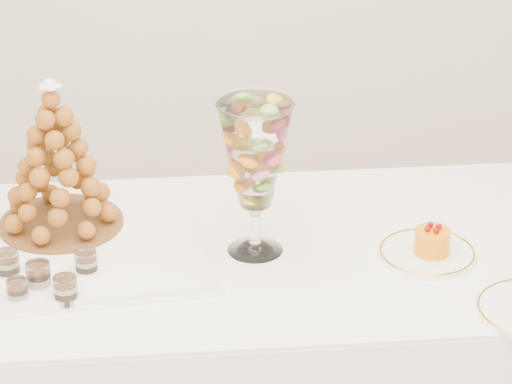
{
  "coord_description": "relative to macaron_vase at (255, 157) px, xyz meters",
  "views": [
    {
      "loc": [
        -0.03,
        -2.26,
        2.21
      ],
      "look_at": [
        0.09,
        0.22,
        0.94
      ],
      "focal_mm": 85.0,
      "sensor_mm": 36.0,
      "label": 1
    }
  ],
  "objects": [
    {
      "name": "lace_tray",
      "position": [
        -0.46,
        0.0,
        -0.23
      ],
      "size": [
        0.74,
        0.6,
        0.02
      ],
      "primitive_type": "cube",
      "rotation": [
        0.0,
        0.0,
        0.15
      ],
      "color": "white",
      "rests_on": "buffet_table"
    },
    {
      "name": "macaron_vase",
      "position": [
        0.0,
        0.0,
        0.0
      ],
      "size": [
        0.17,
        0.17,
        0.38
      ],
      "color": "white",
      "rests_on": "buffet_table"
    },
    {
      "name": "cake_plate",
      "position": [
        0.4,
        -0.05,
        -0.24
      ],
      "size": [
        0.23,
        0.23,
        0.01
      ],
      "primitive_type": "cylinder",
      "color": "white",
      "rests_on": "buffet_table"
    },
    {
      "name": "verrine_a",
      "position": [
        -0.57,
        -0.11,
        -0.21
      ],
      "size": [
        0.06,
        0.06,
        0.07
      ],
      "primitive_type": "cylinder",
      "rotation": [
        0.0,
        0.0,
        -0.06
      ],
      "color": "white",
      "rests_on": "buffet_table"
    },
    {
      "name": "verrine_b",
      "position": [
        -0.49,
        -0.17,
        -0.21
      ],
      "size": [
        0.07,
        0.07,
        0.07
      ],
      "primitive_type": "cylinder",
      "rotation": [
        0.0,
        0.0,
        0.29
      ],
      "color": "white",
      "rests_on": "buffet_table"
    },
    {
      "name": "verrine_c",
      "position": [
        -0.39,
        -0.11,
        -0.21
      ],
      "size": [
        0.06,
        0.06,
        0.07
      ],
      "primitive_type": "cylinder",
      "rotation": [
        0.0,
        0.0,
        0.3
      ],
      "color": "white",
      "rests_on": "buffet_table"
    },
    {
      "name": "verrine_d",
      "position": [
        -0.53,
        -0.22,
        -0.21
      ],
      "size": [
        0.06,
        0.06,
        0.06
      ],
      "primitive_type": "cylinder",
      "rotation": [
        0.0,
        0.0,
        0.23
      ],
      "color": "white",
      "rests_on": "buffet_table"
    },
    {
      "name": "verrine_e",
      "position": [
        -0.43,
        -0.22,
        -0.21
      ],
      "size": [
        0.06,
        0.06,
        0.07
      ],
      "primitive_type": "cylinder",
      "rotation": [
        0.0,
        0.0,
        0.08
      ],
      "color": "white",
      "rests_on": "buffet_table"
    },
    {
      "name": "croquembouche",
      "position": [
        -0.47,
        0.11,
        -0.04
      ],
      "size": [
        0.3,
        0.3,
        0.38
      ],
      "rotation": [
        0.0,
        0.0,
        -0.1
      ],
      "color": "brown",
      "rests_on": "lace_tray"
    },
    {
      "name": "mousse_cake",
      "position": [
        0.41,
        -0.05,
        -0.2
      ],
      "size": [
        0.08,
        0.08,
        0.07
      ],
      "color": "orange",
      "rests_on": "cake_plate"
    }
  ]
}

